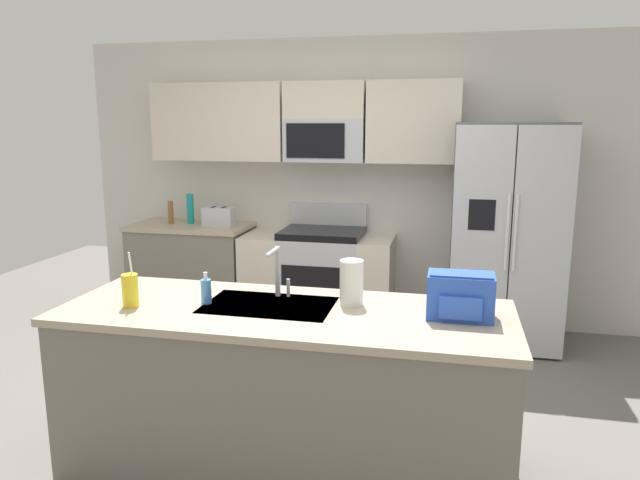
{
  "coord_description": "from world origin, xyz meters",
  "views": [
    {
      "loc": [
        0.89,
        -3.27,
        1.85
      ],
      "look_at": [
        0.02,
        0.6,
        1.05
      ],
      "focal_mm": 32.89,
      "sensor_mm": 36.0,
      "label": 1
    }
  ],
  "objects_px": {
    "range_oven": "(318,278)",
    "toaster": "(219,217)",
    "pepper_mill": "(171,212)",
    "drink_cup_yellow": "(130,290)",
    "bottle_teal": "(190,209)",
    "sink_faucet": "(277,268)",
    "soap_dispenser": "(206,291)",
    "paper_towel_roll": "(351,282)",
    "backpack": "(460,295)",
    "refrigerator": "(506,235)"
  },
  "relations": [
    {
      "from": "range_oven",
      "to": "toaster",
      "type": "height_order",
      "value": "range_oven"
    },
    {
      "from": "pepper_mill",
      "to": "drink_cup_yellow",
      "type": "bearing_deg",
      "value": -67.82
    },
    {
      "from": "bottle_teal",
      "to": "sink_faucet",
      "type": "xyz_separation_m",
      "value": [
        1.51,
        -2.15,
        0.03
      ]
    },
    {
      "from": "toaster",
      "to": "bottle_teal",
      "type": "bearing_deg",
      "value": 161.89
    },
    {
      "from": "toaster",
      "to": "soap_dispenser",
      "type": "bearing_deg",
      "value": -69.4
    },
    {
      "from": "range_oven",
      "to": "drink_cup_yellow",
      "type": "distance_m",
      "value": 2.52
    },
    {
      "from": "soap_dispenser",
      "to": "toaster",
      "type": "bearing_deg",
      "value": 110.6
    },
    {
      "from": "range_oven",
      "to": "drink_cup_yellow",
      "type": "relative_size",
      "value": 4.63
    },
    {
      "from": "toaster",
      "to": "pepper_mill",
      "type": "distance_m",
      "value": 0.51
    },
    {
      "from": "drink_cup_yellow",
      "to": "range_oven",
      "type": "bearing_deg",
      "value": 79.27
    },
    {
      "from": "range_oven",
      "to": "bottle_teal",
      "type": "bearing_deg",
      "value": 177.43
    },
    {
      "from": "soap_dispenser",
      "to": "paper_towel_roll",
      "type": "relative_size",
      "value": 0.71
    },
    {
      "from": "sink_faucet",
      "to": "soap_dispenser",
      "type": "xyz_separation_m",
      "value": [
        -0.34,
        -0.19,
        -0.1
      ]
    },
    {
      "from": "range_oven",
      "to": "sink_faucet",
      "type": "bearing_deg",
      "value": -83.36
    },
    {
      "from": "pepper_mill",
      "to": "backpack",
      "type": "distance_m",
      "value": 3.47
    },
    {
      "from": "soap_dispenser",
      "to": "drink_cup_yellow",
      "type": "bearing_deg",
      "value": -158.97
    },
    {
      "from": "soap_dispenser",
      "to": "backpack",
      "type": "distance_m",
      "value": 1.32
    },
    {
      "from": "pepper_mill",
      "to": "backpack",
      "type": "height_order",
      "value": "backpack"
    },
    {
      "from": "range_oven",
      "to": "soap_dispenser",
      "type": "relative_size",
      "value": 8.0
    },
    {
      "from": "pepper_mill",
      "to": "paper_towel_roll",
      "type": "xyz_separation_m",
      "value": [
        2.1,
        -2.13,
        0.01
      ]
    },
    {
      "from": "sink_faucet",
      "to": "paper_towel_roll",
      "type": "xyz_separation_m",
      "value": [
        0.42,
        -0.04,
        -0.05
      ]
    },
    {
      "from": "range_oven",
      "to": "toaster",
      "type": "bearing_deg",
      "value": -176.77
    },
    {
      "from": "pepper_mill",
      "to": "bottle_teal",
      "type": "bearing_deg",
      "value": 18.64
    },
    {
      "from": "backpack",
      "to": "bottle_teal",
      "type": "bearing_deg",
      "value": 137.48
    },
    {
      "from": "drink_cup_yellow",
      "to": "paper_towel_roll",
      "type": "relative_size",
      "value": 1.22
    },
    {
      "from": "bottle_teal",
      "to": "soap_dispenser",
      "type": "relative_size",
      "value": 1.66
    },
    {
      "from": "paper_towel_roll",
      "to": "bottle_teal",
      "type": "bearing_deg",
      "value": 131.42
    },
    {
      "from": "bottle_teal",
      "to": "paper_towel_roll",
      "type": "distance_m",
      "value": 2.92
    },
    {
      "from": "sink_faucet",
      "to": "drink_cup_yellow",
      "type": "relative_size",
      "value": 0.96
    },
    {
      "from": "toaster",
      "to": "range_oven",
      "type": "bearing_deg",
      "value": 3.23
    },
    {
      "from": "backpack",
      "to": "paper_towel_roll",
      "type": "bearing_deg",
      "value": 170.43
    },
    {
      "from": "refrigerator",
      "to": "sink_faucet",
      "type": "distance_m",
      "value": 2.45
    },
    {
      "from": "backpack",
      "to": "soap_dispenser",
      "type": "bearing_deg",
      "value": -177.62
    },
    {
      "from": "bottle_teal",
      "to": "paper_towel_roll",
      "type": "height_order",
      "value": "bottle_teal"
    },
    {
      "from": "sink_faucet",
      "to": "toaster",
      "type": "bearing_deg",
      "value": 119.96
    },
    {
      "from": "bottle_teal",
      "to": "backpack",
      "type": "bearing_deg",
      "value": -42.52
    },
    {
      "from": "toaster",
      "to": "soap_dispenser",
      "type": "relative_size",
      "value": 1.65
    },
    {
      "from": "pepper_mill",
      "to": "soap_dispenser",
      "type": "relative_size",
      "value": 1.27
    },
    {
      "from": "bottle_teal",
      "to": "backpack",
      "type": "xyz_separation_m",
      "value": [
        2.49,
        -2.28,
        -0.02
      ]
    },
    {
      "from": "soap_dispenser",
      "to": "backpack",
      "type": "height_order",
      "value": "backpack"
    },
    {
      "from": "range_oven",
      "to": "refrigerator",
      "type": "height_order",
      "value": "refrigerator"
    },
    {
      "from": "pepper_mill",
      "to": "bottle_teal",
      "type": "relative_size",
      "value": 0.76
    },
    {
      "from": "refrigerator",
      "to": "soap_dispenser",
      "type": "distance_m",
      "value": 2.79
    },
    {
      "from": "refrigerator",
      "to": "drink_cup_yellow",
      "type": "distance_m",
      "value": 3.13
    },
    {
      "from": "pepper_mill",
      "to": "bottle_teal",
      "type": "distance_m",
      "value": 0.19
    },
    {
      "from": "toaster",
      "to": "sink_faucet",
      "type": "bearing_deg",
      "value": -60.04
    },
    {
      "from": "range_oven",
      "to": "bottle_teal",
      "type": "height_order",
      "value": "bottle_teal"
    },
    {
      "from": "pepper_mill",
      "to": "drink_cup_yellow",
      "type": "height_order",
      "value": "drink_cup_yellow"
    },
    {
      "from": "range_oven",
      "to": "soap_dispenser",
      "type": "xyz_separation_m",
      "value": [
        -0.1,
        -2.28,
        0.53
      ]
    },
    {
      "from": "drink_cup_yellow",
      "to": "paper_towel_roll",
      "type": "height_order",
      "value": "drink_cup_yellow"
    }
  ]
}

